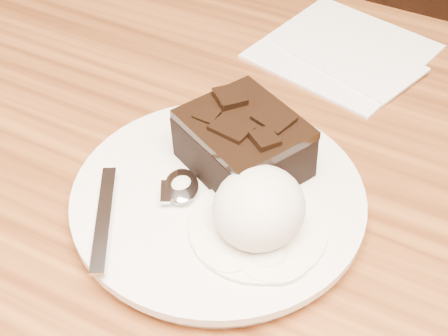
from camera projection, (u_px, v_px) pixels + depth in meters
The scene contains 9 objects.
plate at pixel (218, 202), 0.54m from camera, with size 0.24×0.24×0.02m, color silver.
brownie at pixel (243, 147), 0.54m from camera, with size 0.09×0.08×0.04m, color black.
ice_cream_scoop at pixel (259, 208), 0.49m from camera, with size 0.07×0.07×0.06m, color silver.
melt_puddle at pixel (258, 228), 0.50m from camera, with size 0.11×0.11×0.00m, color white.
spoon at pixel (181, 188), 0.53m from camera, with size 0.03×0.16×0.01m, color silver, non-canonical shape.
napkin at pixel (343, 50), 0.71m from camera, with size 0.16×0.16×0.01m, color white.
crumb_a at pixel (222, 195), 0.53m from camera, with size 0.01×0.01×0.00m, color black.
crumb_b at pixel (227, 233), 0.50m from camera, with size 0.01×0.01×0.00m, color black.
crumb_c at pixel (274, 197), 0.53m from camera, with size 0.01×0.00×0.00m, color black.
Camera 1 is at (0.16, -0.30, 1.15)m, focal length 52.73 mm.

